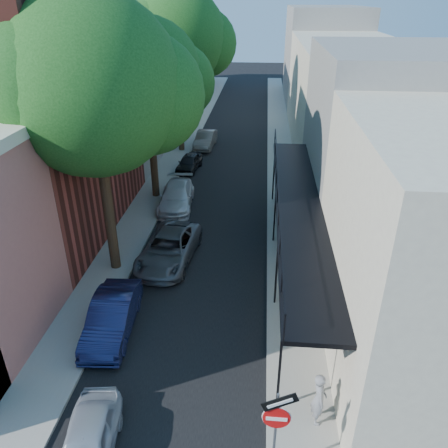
% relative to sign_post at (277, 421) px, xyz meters
% --- Properties ---
extents(road_surface, '(6.00, 64.00, 0.01)m').
position_rel_sign_post_xyz_m(road_surface, '(-3.16, 29.03, -2.03)').
color(road_surface, black).
rests_on(road_surface, ground).
extents(sidewalk_left, '(2.00, 64.00, 0.12)m').
position_rel_sign_post_xyz_m(sidewalk_left, '(-7.16, 29.03, -1.98)').
color(sidewalk_left, gray).
rests_on(sidewalk_left, ground).
extents(sidewalk_right, '(2.00, 64.00, 0.12)m').
position_rel_sign_post_xyz_m(sidewalk_right, '(0.84, 29.03, -1.98)').
color(sidewalk_right, gray).
rests_on(sidewalk_right, ground).
extents(buildings_left, '(10.10, 59.10, 12.00)m').
position_rel_sign_post_xyz_m(buildings_left, '(-12.46, 27.79, 2.90)').
color(buildings_left, '#BA6B5F').
rests_on(buildings_left, ground).
extents(buildings_right, '(9.80, 55.00, 10.00)m').
position_rel_sign_post_xyz_m(buildings_right, '(5.83, 28.51, 2.39)').
color(buildings_right, beige).
rests_on(buildings_right, ground).
extents(sign_post, '(0.89, 0.17, 2.99)m').
position_rel_sign_post_xyz_m(sign_post, '(0.00, 0.00, 0.00)').
color(sign_post, '#595B60').
rests_on(sign_post, ground).
extents(oak_near, '(7.48, 6.80, 11.42)m').
position_rel_sign_post_xyz_m(oak_near, '(-6.53, 9.29, 5.84)').
color(oak_near, '#301E13').
rests_on(oak_near, ground).
extents(oak_mid, '(6.60, 6.00, 10.20)m').
position_rel_sign_post_xyz_m(oak_mid, '(-6.58, 17.26, 5.02)').
color(oak_mid, '#301E13').
rests_on(oak_mid, ground).
extents(oak_far, '(7.70, 7.00, 11.90)m').
position_rel_sign_post_xyz_m(oak_far, '(-6.51, 26.30, 6.22)').
color(oak_far, '#301E13').
rests_on(oak_far, ground).
extents(parked_car_a, '(1.80, 3.61, 1.18)m').
position_rel_sign_post_xyz_m(parked_car_a, '(-4.82, -0.03, -1.45)').
color(parked_car_a, '#A3AAB5').
rests_on(parked_car_a, ground).
extents(parked_car_b, '(1.68, 4.16, 1.34)m').
position_rel_sign_post_xyz_m(parked_car_b, '(-5.76, 4.94, -1.36)').
color(parked_car_b, '#151A42').
rests_on(parked_car_b, ground).
extents(parked_car_c, '(2.64, 4.98, 1.33)m').
position_rel_sign_post_xyz_m(parked_car_c, '(-4.67, 9.88, -1.37)').
color(parked_car_c, '#515358').
rests_on(parked_car_c, ground).
extents(parked_car_d, '(2.13, 4.61, 1.30)m').
position_rel_sign_post_xyz_m(parked_car_d, '(-5.43, 15.74, -1.38)').
color(parked_car_d, silver).
rests_on(parked_car_d, ground).
extents(parked_car_e, '(1.71, 3.41, 1.11)m').
position_rel_sign_post_xyz_m(parked_car_e, '(-5.67, 21.80, -1.48)').
color(parked_car_e, black).
rests_on(parked_car_e, ground).
extents(parked_car_f, '(1.59, 3.99, 1.29)m').
position_rel_sign_post_xyz_m(parked_car_f, '(-5.20, 27.15, -1.39)').
color(parked_car_f, slate).
rests_on(parked_car_f, ground).
extents(pedestrian, '(0.43, 0.64, 1.72)m').
position_rel_sign_post_xyz_m(pedestrian, '(1.27, 1.68, -1.06)').
color(pedestrian, gray).
rests_on(pedestrian, sidewalk_right).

